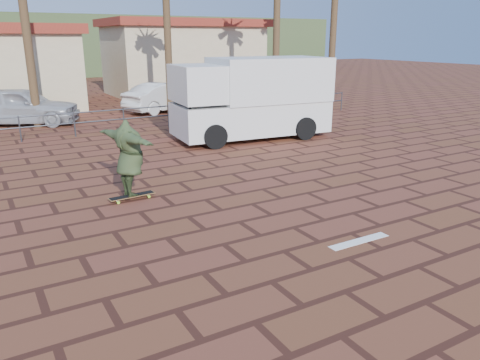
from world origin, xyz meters
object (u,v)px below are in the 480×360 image
(skateboarder, at_px, (129,158))
(campervan, at_px, (252,97))
(longboard, at_px, (132,196))
(car_silver, at_px, (21,106))
(car_white, at_px, (166,97))

(skateboarder, xyz_separation_m, campervan, (6.41, 4.84, 0.57))
(longboard, height_order, car_silver, car_silver)
(longboard, bearing_deg, car_white, 60.90)
(skateboarder, bearing_deg, car_silver, -8.01)
(car_silver, distance_m, car_white, 7.16)
(skateboarder, relative_size, car_silver, 0.46)
(skateboarder, height_order, car_silver, skateboarder)
(skateboarder, xyz_separation_m, car_white, (6.02, 13.08, -0.29))
(longboard, bearing_deg, campervan, 32.69)
(skateboarder, bearing_deg, longboard, 31.90)
(campervan, height_order, car_white, campervan)
(campervan, height_order, car_silver, campervan)
(car_silver, bearing_deg, longboard, -148.08)
(longboard, height_order, campervan, campervan)
(campervan, relative_size, car_white, 1.33)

